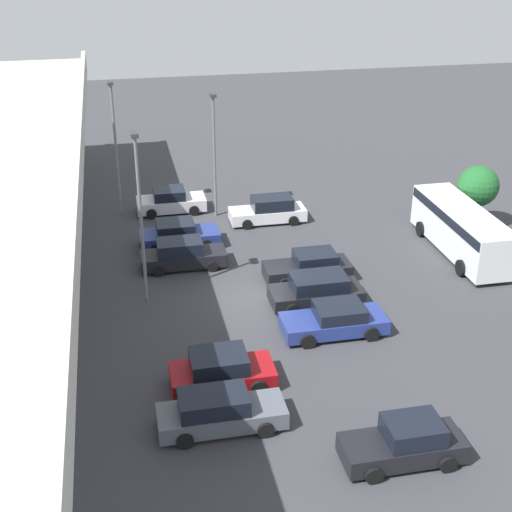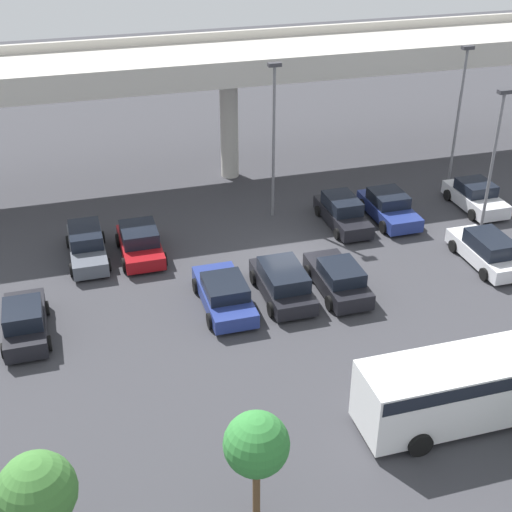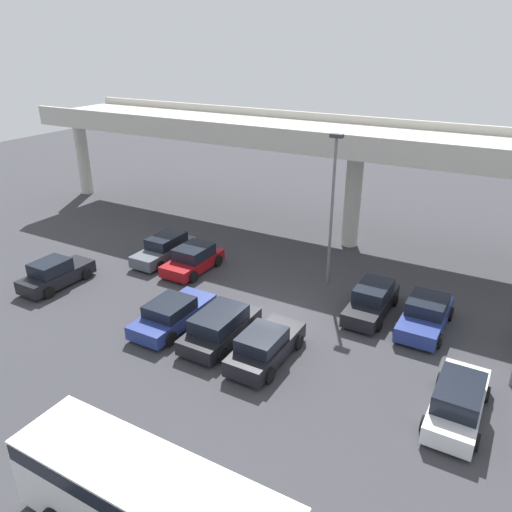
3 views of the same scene
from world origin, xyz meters
name	(u,v)px [view 3 (image 3 of 3)]	position (x,y,z in m)	size (l,w,h in m)	color
ground_plane	(268,323)	(0.00, 0.00, 0.00)	(110.34, 110.34, 0.00)	#38383D
highway_overpass	(357,144)	(0.00, 12.08, 7.07)	(52.62, 7.65, 8.30)	#BCB7AD
parked_car_0	(55,274)	(-12.79, -2.46, 0.75)	(1.99, 4.42, 1.66)	black
parked_car_1	(165,248)	(-9.69, 3.75, 0.74)	(1.99, 4.88, 1.58)	#515660
parked_car_2	(193,259)	(-7.04, 3.25, 0.75)	(2.21, 4.31, 1.57)	maroon
parked_car_3	(173,314)	(-4.04, -2.60, 0.68)	(2.24, 4.89, 1.45)	navy
parked_car_4	(220,326)	(-1.22, -2.54, 0.77)	(2.21, 4.64, 1.59)	black
parked_car_5	(265,346)	(1.43, -2.87, 0.73)	(2.08, 4.61, 1.57)	black
parked_car_6	(372,300)	(4.28, 3.60, 0.75)	(2.00, 4.71, 1.61)	black
parked_car_7	(426,315)	(7.07, 3.52, 0.73)	(2.21, 4.67, 1.56)	navy
parked_car_8	(458,401)	(9.58, -2.49, 0.77)	(2.03, 4.78, 1.65)	silver
shuttle_bus	(150,501)	(2.88, -12.26, 1.61)	(8.66, 2.68, 2.69)	white
lamp_post_by_overpass	(332,201)	(0.91, 5.80, 5.08)	(0.70, 0.35, 8.76)	slate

